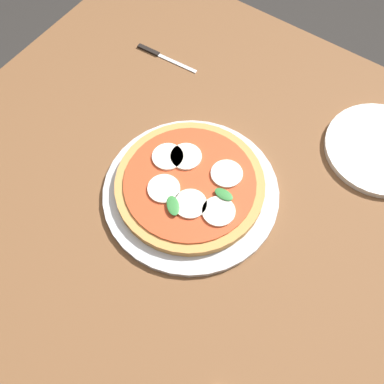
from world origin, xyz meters
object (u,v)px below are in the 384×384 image
(serving_tray, at_px, (192,193))
(dining_table, at_px, (197,208))
(pizza, at_px, (190,184))
(plate_white, at_px, (380,149))
(knife, at_px, (159,55))

(serving_tray, bearing_deg, dining_table, 97.26)
(pizza, height_order, plate_white, pizza)
(dining_table, bearing_deg, serving_tray, -82.74)
(knife, bearing_deg, plate_white, 4.85)
(plate_white, relative_size, knife, 1.43)
(serving_tray, distance_m, pizza, 0.02)
(pizza, bearing_deg, plate_white, 48.35)
(serving_tray, relative_size, knife, 2.15)
(plate_white, bearing_deg, knife, -175.15)
(dining_table, bearing_deg, pizza, -111.46)
(dining_table, distance_m, serving_tray, 0.11)
(pizza, xyz_separation_m, knife, (-0.28, 0.27, -0.02))
(serving_tray, distance_m, knife, 0.39)
(dining_table, height_order, knife, knife)
(dining_table, relative_size, pizza, 3.78)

